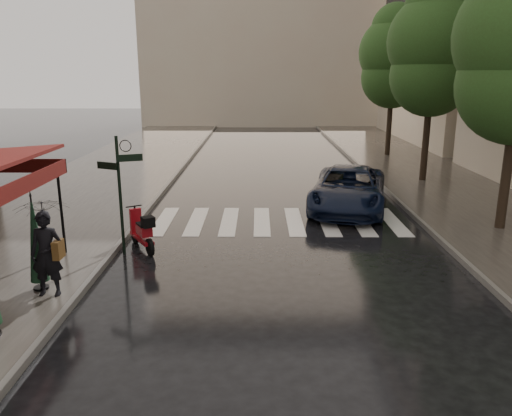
{
  "coord_description": "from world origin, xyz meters",
  "views": [
    {
      "loc": [
        2.34,
        -9.37,
        4.58
      ],
      "look_at": [
        2.28,
        2.44,
        1.4
      ],
      "focal_mm": 35.0,
      "sensor_mm": 36.0,
      "label": 1
    }
  ],
  "objects_px": {
    "scooter": "(142,232)",
    "pedestrian_with_umbrella": "(43,218)",
    "parked_car": "(348,189)",
    "parasol_back": "(36,239)"
  },
  "relations": [
    {
      "from": "scooter",
      "to": "parasol_back",
      "type": "xyz_separation_m",
      "value": [
        -1.56,
        -2.81,
        0.74
      ]
    },
    {
      "from": "scooter",
      "to": "pedestrian_with_umbrella",
      "type": "bearing_deg",
      "value": -143.31
    },
    {
      "from": "parasol_back",
      "to": "scooter",
      "type": "bearing_deg",
      "value": 61.0
    },
    {
      "from": "scooter",
      "to": "parked_car",
      "type": "bearing_deg",
      "value": 2.32
    },
    {
      "from": "parked_car",
      "to": "parasol_back",
      "type": "relative_size",
      "value": 2.51
    },
    {
      "from": "parasol_back",
      "to": "parked_car",
      "type": "bearing_deg",
      "value": 41.99
    },
    {
      "from": "parked_car",
      "to": "parasol_back",
      "type": "distance_m",
      "value": 10.5
    },
    {
      "from": "scooter",
      "to": "parasol_back",
      "type": "height_order",
      "value": "parasol_back"
    },
    {
      "from": "parasol_back",
      "to": "pedestrian_with_umbrella",
      "type": "bearing_deg",
      "value": -41.01
    },
    {
      "from": "scooter",
      "to": "parked_car",
      "type": "distance_m",
      "value": 7.52
    }
  ]
}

